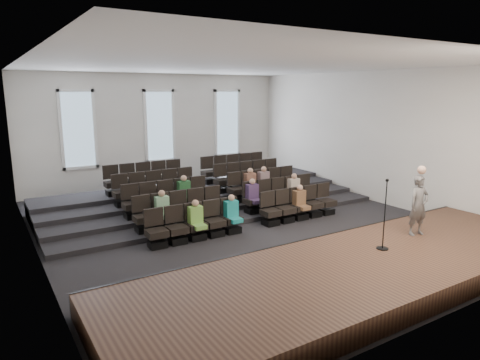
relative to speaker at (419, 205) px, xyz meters
name	(u,v)px	position (x,y,z in m)	size (l,w,h in m)	color
ground	(242,224)	(-2.61, 4.58, -1.30)	(14.00, 14.00, 0.00)	black
ceiling	(242,65)	(-2.61, 4.58, 3.71)	(12.00, 14.00, 0.02)	white
wall_back	(159,130)	(-2.61, 11.60, 1.20)	(12.00, 0.04, 5.00)	white
wall_front	(452,191)	(-2.61, -2.44, 1.20)	(12.00, 0.04, 5.00)	white
wall_left	(30,164)	(-8.63, 4.58, 1.20)	(0.04, 14.00, 5.00)	white
wall_right	(374,137)	(3.41, 4.58, 1.20)	(0.04, 14.00, 5.00)	white
stage	(362,271)	(-2.61, -0.52, -1.05)	(11.80, 3.60, 0.50)	#4C3220
stage_lip	(310,248)	(-2.61, 1.25, -1.05)	(11.80, 0.06, 0.52)	black
risers	(198,198)	(-2.61, 7.75, -1.10)	(11.80, 4.80, 0.60)	black
seating_rows	(219,194)	(-2.61, 6.12, -0.62)	(6.80, 4.70, 1.67)	black
windows	(160,126)	(-2.61, 11.53, 1.40)	(8.44, 0.10, 3.24)	white
audience	(240,195)	(-2.39, 5.03, -0.47)	(5.45, 2.64, 1.10)	#75B247
speaker	(419,205)	(0.00, 0.00, 0.00)	(0.58, 0.38, 1.60)	#585654
mic_stand	(384,228)	(-1.62, -0.25, -0.29)	(0.29, 0.29, 1.73)	black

